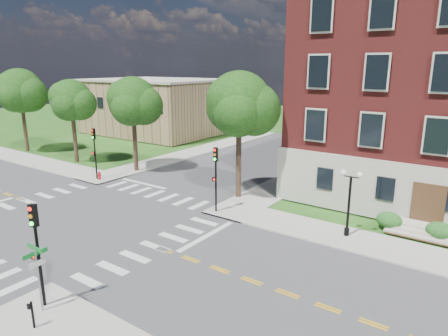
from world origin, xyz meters
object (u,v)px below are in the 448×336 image
Objects in this scene: traffic_signal_nw at (94,147)px; twin_lamp_west at (349,199)px; traffic_signal_ne at (216,171)px; street_sign_pole at (37,266)px; fire_hydrant at (99,176)px; push_button_post at (32,313)px; traffic_signal_se at (37,242)px.

traffic_signal_nw is 23.65m from twin_lamp_west.
traffic_signal_ne is 1.55× the size of street_sign_pole.
twin_lamp_west is at bearing 2.15° from fire_hydrant.
street_sign_pole is 2.58× the size of push_button_post.
fire_hydrant is at bearing 135.42° from traffic_signal_se.
twin_lamp_west reaches higher than push_button_post.
traffic_signal_ne reaches higher than street_sign_pole.
push_button_post reaches higher than fire_hydrant.
fire_hydrant is at bearing 178.08° from traffic_signal_ne.
push_button_post is (0.80, -0.87, -1.51)m from street_sign_pole.
traffic_signal_se is at bearing -87.03° from traffic_signal_ne.
twin_lamp_west is at bearing 8.20° from traffic_signal_ne.
traffic_signal_se is 1.00× the size of traffic_signal_nw.
traffic_signal_ne is 15.46m from push_button_post.
traffic_signal_ne is 14.35m from street_sign_pole.
fire_hydrant is (-23.25, -0.87, -2.06)m from twin_lamp_west.
traffic_signal_nw is at bearing 136.17° from traffic_signal_se.
street_sign_pole is (15.39, -14.73, -0.88)m from traffic_signal_nw.
push_button_post is (1.86, -15.16, -2.39)m from traffic_signal_ne.
street_sign_pole is (1.06, -14.29, -0.88)m from traffic_signal_ne.
twin_lamp_west reaches higher than fire_hydrant.
fire_hydrant is (0.37, 0.02, -2.72)m from traffic_signal_nw.
fire_hydrant is at bearing 135.34° from push_button_post.
traffic_signal_se is at bearing -43.83° from traffic_signal_nw.
street_sign_pole is at bearing 132.45° from push_button_post.
push_button_post is at bearing -44.66° from fire_hydrant.
traffic_signal_se reaches higher than twin_lamp_west.
traffic_signal_se is 6.40× the size of fire_hydrant.
traffic_signal_se is at bearing 134.40° from push_button_post.
traffic_signal_nw reaches higher than push_button_post.
street_sign_pole is at bearing -85.75° from traffic_signal_ne.
traffic_signal_se and traffic_signal_nw have the same top height.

